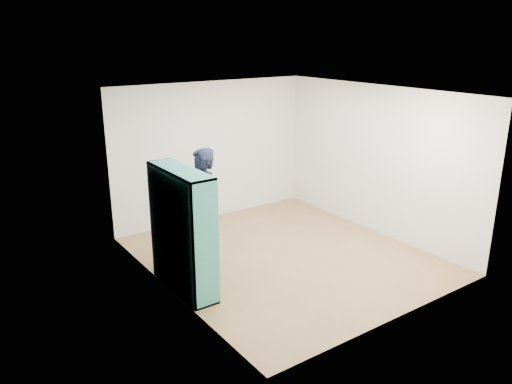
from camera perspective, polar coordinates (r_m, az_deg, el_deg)
floor at (r=8.10m, az=3.32°, el=-7.30°), size 4.50×4.50×0.00m
ceiling at (r=7.39m, az=3.68°, el=11.30°), size 4.50×4.50×0.00m
wall_left at (r=6.64m, az=-10.18°, el=-1.18°), size 0.02×4.50×2.60m
wall_right at (r=8.99m, az=13.56°, el=3.55°), size 0.02×4.50×2.60m
wall_back at (r=9.45m, az=-5.03°, el=4.66°), size 4.00×0.02×2.60m
wall_front at (r=6.14m, az=16.64°, el=-3.25°), size 4.00×0.02×2.60m
bookshelf at (r=6.84m, az=-8.58°, el=-4.61°), size 0.38×1.30×1.73m
person at (r=7.51m, az=-6.08°, el=-1.85°), size 0.58×0.75×1.83m
smartphone at (r=7.52m, az=-7.30°, el=-0.90°), size 0.01×0.09×0.12m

